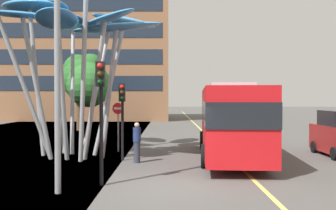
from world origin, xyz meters
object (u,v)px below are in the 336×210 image
(leaf_sculpture, at_px, (75,21))
(traffic_light_kerb_near, at_px, (102,96))
(traffic_light_kerb_far, at_px, (123,105))
(no_entry_sign, at_px, (119,119))
(red_bus, at_px, (232,117))
(pedestrian, at_px, (138,142))
(street_lamp, at_px, (69,6))

(leaf_sculpture, bearing_deg, traffic_light_kerb_near, -70.40)
(leaf_sculpture, bearing_deg, traffic_light_kerb_far, -29.20)
(leaf_sculpture, relative_size, traffic_light_kerb_far, 2.79)
(no_entry_sign, bearing_deg, traffic_light_kerb_near, -86.79)
(red_bus, relative_size, no_entry_sign, 4.41)
(red_bus, distance_m, pedestrian, 4.74)
(red_bus, xyz_separation_m, pedestrian, (-4.32, -1.65, -1.03))
(traffic_light_kerb_near, distance_m, street_lamp, 2.97)
(traffic_light_kerb_near, distance_m, pedestrian, 5.14)
(traffic_light_kerb_near, height_order, traffic_light_kerb_far, traffic_light_kerb_near)
(traffic_light_kerb_near, relative_size, street_lamp, 0.45)
(leaf_sculpture, xyz_separation_m, traffic_light_kerb_near, (2.36, -6.63, -3.66))
(traffic_light_kerb_near, height_order, pedestrian, traffic_light_kerb_near)
(traffic_light_kerb_near, relative_size, traffic_light_kerb_far, 1.15)
(leaf_sculpture, height_order, street_lamp, street_lamp)
(street_lamp, bearing_deg, traffic_light_kerb_near, 52.48)
(red_bus, relative_size, traffic_light_kerb_far, 3.27)
(traffic_light_kerb_far, height_order, no_entry_sign, traffic_light_kerb_far)
(traffic_light_kerb_far, bearing_deg, red_bus, 12.00)
(street_lamp, relative_size, pedestrian, 5.05)
(red_bus, height_order, no_entry_sign, red_bus)
(traffic_light_kerb_near, bearing_deg, traffic_light_kerb_far, 88.98)
(traffic_light_kerb_near, bearing_deg, pedestrian, 80.33)
(red_bus, bearing_deg, pedestrian, -159.09)
(red_bus, bearing_deg, street_lamp, -128.78)
(street_lamp, bearing_deg, traffic_light_kerb_far, 81.93)
(leaf_sculpture, bearing_deg, red_bus, -2.33)
(traffic_light_kerb_far, distance_m, street_lamp, 7.04)
(red_bus, xyz_separation_m, traffic_light_kerb_far, (-5.03, -1.07, 0.60))
(traffic_light_kerb_near, xyz_separation_m, street_lamp, (-0.80, -1.04, 2.66))
(traffic_light_kerb_near, distance_m, traffic_light_kerb_far, 5.27)
(leaf_sculpture, xyz_separation_m, traffic_light_kerb_far, (2.46, -1.37, -4.02))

